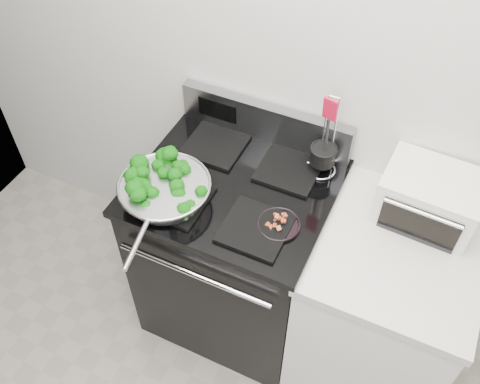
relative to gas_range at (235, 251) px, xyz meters
The scene contains 8 objects.
back_wall 0.97m from the gas_range, 48.22° to the left, with size 4.00×0.02×2.70m, color silver.
gas_range is the anchor object (origin of this frame).
counter 0.69m from the gas_range, ahead, with size 0.62×0.68×0.92m.
skillet 0.59m from the gas_range, 137.05° to the right, with size 0.36×0.57×0.08m.
broccoli_pile 0.61m from the gas_range, 137.47° to the right, with size 0.28×0.28×0.10m, color #043005, non-canonical shape.
bacon_plate 0.55m from the gas_range, 26.83° to the right, with size 0.16×0.16×0.04m.
utensil_holder 0.64m from the gas_range, 37.27° to the left, with size 0.12×0.12×0.38m.
toaster_oven 0.92m from the gas_range, 14.75° to the left, with size 0.37×0.29×0.20m.
Camera 1 is at (0.34, 0.11, 2.52)m, focal length 40.00 mm.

